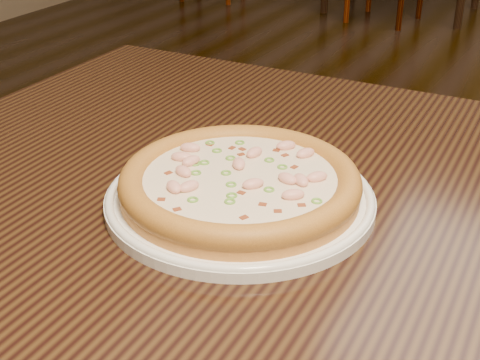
% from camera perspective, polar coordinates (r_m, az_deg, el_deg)
% --- Properties ---
extents(hero_table, '(1.20, 0.80, 0.75)m').
position_cam_1_polar(hero_table, '(0.80, 9.49, -8.61)').
color(hero_table, black).
rests_on(hero_table, ground).
extents(plate, '(0.30, 0.30, 0.02)m').
position_cam_1_polar(plate, '(0.73, 0.00, -1.47)').
color(plate, white).
rests_on(plate, hero_table).
extents(pizza, '(0.26, 0.26, 0.03)m').
position_cam_1_polar(pizza, '(0.73, 0.00, -0.19)').
color(pizza, '#C3843F').
rests_on(pizza, plate).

